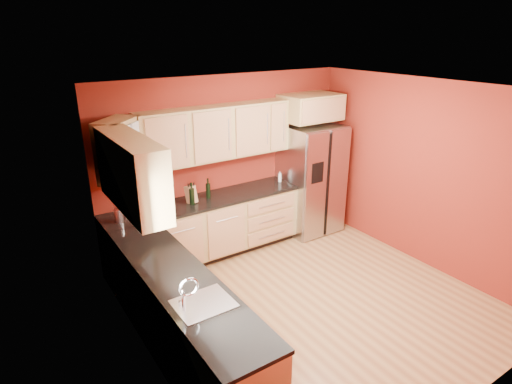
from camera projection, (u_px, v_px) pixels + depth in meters
floor at (309, 301)px, 5.36m from camera, size 4.00×4.00×0.00m
ceiling at (320, 90)px, 4.43m from camera, size 4.00×4.00×0.00m
wall_back at (227, 163)px, 6.45m from camera, size 4.00×0.04×2.60m
wall_front at (483, 287)px, 3.34m from camera, size 4.00×0.04×2.60m
wall_left at (146, 252)px, 3.86m from camera, size 0.04×4.00×2.60m
wall_right at (424, 174)px, 5.93m from camera, size 0.04×4.00×2.60m
base_cabinets_back at (206, 230)px, 6.24m from camera, size 2.90×0.60×0.88m
base_cabinets_left at (182, 319)px, 4.32m from camera, size 0.60×2.80×0.88m
countertop_back at (205, 201)px, 6.07m from camera, size 2.90×0.62×0.04m
countertop_left at (180, 280)px, 4.17m from camera, size 0.62×2.80×0.04m
upper_cabinets_back at (217, 133)px, 6.01m from camera, size 2.30×0.33×0.75m
upper_cabinets_left at (132, 173)px, 4.32m from camera, size 0.33×1.35×0.75m
corner_upper_cabinet at (119, 150)px, 5.14m from camera, size 0.67×0.67×0.75m
over_fridge_cabinet at (311, 107)px, 6.65m from camera, size 0.92×0.60×0.40m
refrigerator at (310, 179)px, 7.00m from camera, size 0.90×0.75×1.78m
window at (168, 250)px, 3.39m from camera, size 0.03×0.90×1.00m
sink_faucet at (203, 290)px, 3.72m from camera, size 0.50×0.42×0.30m
canister_left at (144, 207)px, 5.58m from camera, size 0.12×0.12×0.18m
canister_right at (119, 216)px, 5.33m from camera, size 0.13×0.13×0.18m
wine_bottle_a at (192, 194)px, 5.86m from camera, size 0.09×0.09×0.32m
wine_bottle_b at (208, 188)px, 6.09m from camera, size 0.08×0.08×0.29m
knife_block at (191, 194)px, 5.93m from camera, size 0.14×0.14×0.24m
soap_dispenser at (280, 177)px, 6.76m from camera, size 0.07×0.07×0.17m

